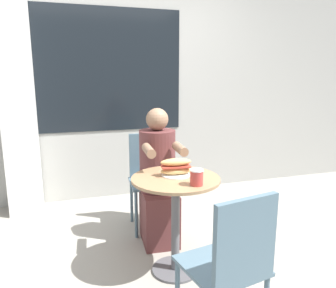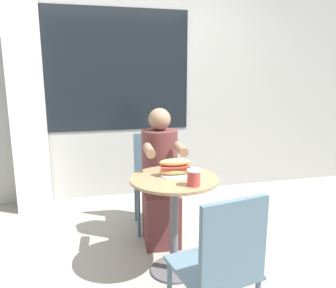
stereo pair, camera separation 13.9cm
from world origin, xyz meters
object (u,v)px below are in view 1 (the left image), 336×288
diner_chair (149,171)px  drink_cup (197,177)px  seated_diner (158,185)px  cafe_table (176,204)px  empty_chair_across (233,260)px  sandwich_on_plate (176,168)px

diner_chair → drink_cup: size_ratio=8.27×
diner_chair → seated_diner: 0.34m
cafe_table → seated_diner: 0.48m
cafe_table → diner_chair: (0.02, 0.82, 0.01)m
diner_chair → empty_chair_across: bearing=94.9°
empty_chair_across → sandwich_on_plate: size_ratio=3.83×
drink_cup → diner_chair: bearing=93.3°
empty_chair_across → sandwich_on_plate: bearing=81.2°
sandwich_on_plate → seated_diner: bearing=91.0°
drink_cup → seated_diner: bearing=95.8°
seated_diner → drink_cup: bearing=99.8°
diner_chair → empty_chair_across: same height
diner_chair → drink_cup: (0.06, -1.01, 0.25)m
cafe_table → seated_diner: size_ratio=0.62×
sandwich_on_plate → drink_cup: size_ratio=2.16×
diner_chair → sandwich_on_plate: size_ratio=3.83×
cafe_table → drink_cup: (0.08, -0.19, 0.25)m
drink_cup → cafe_table: bearing=111.5°
sandwich_on_plate → drink_cup: 0.24m
empty_chair_across → drink_cup: (0.04, 0.57, 0.25)m
seated_diner → sandwich_on_plate: seated_diner is taller
diner_chair → drink_cup: bearing=97.4°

